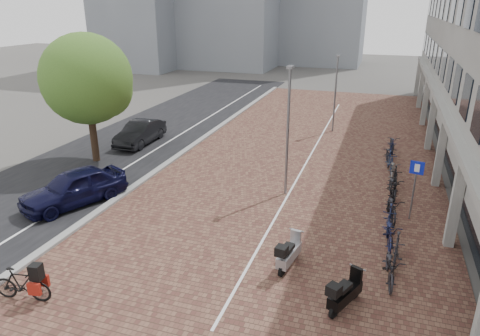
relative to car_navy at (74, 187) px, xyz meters
name	(u,v)px	position (x,y,z in m)	size (l,w,h in m)	color
ground	(185,260)	(6.63, -2.64, -0.79)	(140.00, 140.00, 0.00)	#474442
plaza_brick	(305,158)	(8.63, 9.36, -0.78)	(14.50, 42.00, 0.04)	brown
street_asphalt	(139,140)	(-2.37, 9.36, -0.79)	(8.00, 50.00, 0.03)	black
curb	(193,145)	(1.53, 9.36, -0.72)	(0.35, 42.00, 0.14)	gray
lane_line	(166,143)	(-0.37, 9.36, -0.77)	(0.12, 44.00, 0.00)	white
parking_line	(309,158)	(8.83, 9.36, -0.76)	(0.10, 30.00, 0.00)	white
car_navy	(74,187)	(0.00, 0.00, 0.00)	(1.87, 4.65, 1.58)	black
car_dark	(140,133)	(-1.88, 8.79, -0.07)	(1.53, 4.39, 1.45)	black
hero_bike	(22,284)	(2.94, -6.14, -0.22)	(1.89, 0.81, 1.29)	black
scooter_front	(289,252)	(10.13, -1.89, -0.21)	(0.53, 1.69, 1.16)	#A5A5AA
scooter_mid	(345,292)	(12.14, -3.46, -0.22)	(0.52, 1.67, 1.15)	black
parking_sign	(415,181)	(14.13, 3.13, 0.95)	(0.53, 0.16, 2.57)	slate
lamp_near	(288,134)	(8.66, 4.02, 2.15)	(0.12, 0.12, 5.88)	gray
lamp_far	(335,95)	(9.37, 15.54, 1.79)	(0.12, 0.12, 5.16)	gray
street_tree	(90,81)	(-2.50, 5.27, 3.70)	(4.85, 4.85, 7.06)	#382619
bike_row	(392,186)	(13.36, 5.26, -0.27)	(1.15, 15.82, 1.05)	black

